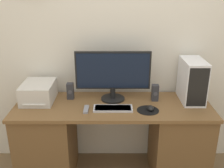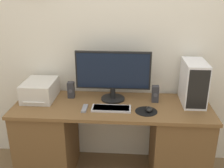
# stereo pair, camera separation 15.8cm
# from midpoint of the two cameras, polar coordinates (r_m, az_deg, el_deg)

# --- Properties ---
(wall_back) EXTENTS (6.40, 0.13, 2.70)m
(wall_back) POSITION_cam_midpoint_polar(r_m,az_deg,el_deg) (2.53, 2.17, 11.36)
(wall_back) COLOR silver
(wall_back) RESTS_ON ground_plane
(desk) EXTENTS (1.77, 0.60, 0.76)m
(desk) POSITION_cam_midpoint_polar(r_m,az_deg,el_deg) (2.55, 1.83, -12.03)
(desk) COLOR brown
(desk) RESTS_ON ground_plane
(monitor) EXTENTS (0.69, 0.22, 0.46)m
(monitor) POSITION_cam_midpoint_polar(r_m,az_deg,el_deg) (2.39, 2.11, 2.36)
(monitor) COLOR black
(monitor) RESTS_ON desk
(keyboard) EXTENTS (0.34, 0.13, 0.02)m
(keyboard) POSITION_cam_midpoint_polar(r_m,az_deg,el_deg) (2.28, 1.95, -5.36)
(keyboard) COLOR silver
(keyboard) RESTS_ON desk
(mousepad) EXTENTS (0.19, 0.19, 0.00)m
(mousepad) POSITION_cam_midpoint_polar(r_m,az_deg,el_deg) (2.28, 9.46, -5.92)
(mousepad) COLOR black
(mousepad) RESTS_ON desk
(mouse) EXTENTS (0.05, 0.08, 0.04)m
(mouse) POSITION_cam_midpoint_polar(r_m,az_deg,el_deg) (2.27, 10.05, -5.46)
(mouse) COLOR black
(mouse) RESTS_ON mousepad
(computer_tower) EXTENTS (0.19, 0.35, 0.39)m
(computer_tower) POSITION_cam_midpoint_polar(r_m,az_deg,el_deg) (2.48, 19.09, 0.24)
(computer_tower) COLOR white
(computer_tower) RESTS_ON desk
(printer) EXTENTS (0.28, 0.36, 0.17)m
(printer) POSITION_cam_midpoint_polar(r_m,az_deg,el_deg) (2.54, -13.71, -1.31)
(printer) COLOR beige
(printer) RESTS_ON desk
(speaker_left) EXTENTS (0.06, 0.06, 0.16)m
(speaker_left) POSITION_cam_midpoint_polar(r_m,az_deg,el_deg) (2.51, -7.13, -1.31)
(speaker_left) COLOR #2D2D33
(speaker_left) RESTS_ON desk
(speaker_right) EXTENTS (0.06, 0.06, 0.16)m
(speaker_right) POSITION_cam_midpoint_polar(r_m,az_deg,el_deg) (2.45, 11.23, -2.14)
(speaker_right) COLOR #2D2D33
(speaker_right) RESTS_ON desk
(remote_control) EXTENTS (0.04, 0.14, 0.02)m
(remote_control) POSITION_cam_midpoint_polar(r_m,az_deg,el_deg) (2.29, -4.01, -5.36)
(remote_control) COLOR gray
(remote_control) RESTS_ON desk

